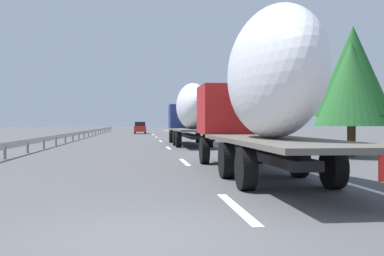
{
  "coord_description": "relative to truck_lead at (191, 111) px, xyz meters",
  "views": [
    {
      "loc": [
        -6.4,
        0.04,
        1.63
      ],
      "look_at": [
        23.6,
        -3.46,
        1.27
      ],
      "focal_mm": 42.06,
      "sensor_mm": 36.0,
      "label": 1
    }
  ],
  "objects": [
    {
      "name": "lane_stripe_2",
      "position": [
        -3.23,
        1.8,
        -2.46
      ],
      "size": [
        3.2,
        0.2,
        0.01
      ],
      "primitive_type": "cube",
      "color": "white",
      "rests_on": "ground_plane"
    },
    {
      "name": "tree_0",
      "position": [
        -11.58,
        -6.54,
        1.66
      ],
      "size": [
        3.6,
        3.6,
        6.28
      ],
      "color": "#472D19",
      "rests_on": "ground_plane"
    },
    {
      "name": "tree_2",
      "position": [
        -11.96,
        -6.25,
        0.99
      ],
      "size": [
        3.44,
        3.44,
        5.44
      ],
      "color": "#472D19",
      "rests_on": "ground_plane"
    },
    {
      "name": "tree_1",
      "position": [
        33.54,
        -6.61,
        1.66
      ],
      "size": [
        3.15,
        3.15,
        6.56
      ],
      "color": "#472D19",
      "rests_on": "ground_plane"
    },
    {
      "name": "tree_4",
      "position": [
        36.48,
        -8.56,
        1.75
      ],
      "size": [
        2.86,
        2.86,
        6.96
      ],
      "color": "#472D19",
      "rests_on": "ground_plane"
    },
    {
      "name": "lane_stripe_0",
      "position": [
        -23.72,
        1.8,
        -2.46
      ],
      "size": [
        3.2,
        0.2,
        0.01
      ],
      "primitive_type": "cube",
      "color": "white",
      "rests_on": "ground_plane"
    },
    {
      "name": "tree_3",
      "position": [
        9.16,
        -9.0,
        1.75
      ],
      "size": [
        2.41,
        2.41,
        6.67
      ],
      "color": "#472D19",
      "rests_on": "ground_plane"
    },
    {
      "name": "truck_trailing",
      "position": [
        -18.95,
        0.0,
        0.17
      ],
      "size": [
        12.79,
        2.55,
        4.79
      ],
      "color": "#B21919",
      "rests_on": "ground_plane"
    },
    {
      "name": "truck_lead",
      "position": [
        0.0,
        0.0,
        0.0
      ],
      "size": [
        12.56,
        2.55,
        4.37
      ],
      "color": "navy",
      "rests_on": "ground_plane"
    },
    {
      "name": "lane_stripe_3",
      "position": [
        7.82,
        1.8,
        -2.46
      ],
      "size": [
        3.2,
        0.2,
        0.01
      ],
      "primitive_type": "cube",
      "color": "white",
      "rests_on": "ground_plane"
    },
    {
      "name": "tree_5",
      "position": [
        22.73,
        -8.44,
        1.42
      ],
      "size": [
        3.92,
        3.92,
        5.93
      ],
      "color": "#472D19",
      "rests_on": "ground_plane"
    },
    {
      "name": "car_red_compact",
      "position": [
        34.94,
        3.59,
        -1.56
      ],
      "size": [
        4.07,
        1.74,
        1.77
      ],
      "color": "red",
      "rests_on": "ground_plane"
    },
    {
      "name": "ground_plane",
      "position": [
        14.28,
        3.6,
        -2.46
      ],
      "size": [
        260.0,
        260.0,
        0.0
      ],
      "primitive_type": "plane",
      "color": "#4C4C4F"
    },
    {
      "name": "lane_stripe_5",
      "position": [
        28.21,
        1.8,
        -2.46
      ],
      "size": [
        3.2,
        0.2,
        0.01
      ],
      "primitive_type": "cube",
      "color": "white",
      "rests_on": "ground_plane"
    },
    {
      "name": "road_sign",
      "position": [
        14.06,
        -3.1,
        -0.38
      ],
      "size": [
        0.1,
        0.9,
        3.0
      ],
      "color": "gray",
      "rests_on": "ground_plane"
    },
    {
      "name": "lane_stripe_4",
      "position": [
        18.51,
        1.8,
        -2.46
      ],
      "size": [
        3.2,
        0.2,
        0.01
      ],
      "primitive_type": "cube",
      "color": "white",
      "rests_on": "ground_plane"
    },
    {
      "name": "guardrail_median",
      "position": [
        17.28,
        9.6,
        -1.88
      ],
      "size": [
        94.0,
        0.1,
        0.76
      ],
      "color": "#9EA0A5",
      "rests_on": "ground_plane"
    },
    {
      "name": "car_black_suv",
      "position": [
        68.91,
        3.35,
        -1.54
      ],
      "size": [
        4.05,
        1.79,
        1.81
      ],
      "color": "black",
      "rests_on": "ground_plane"
    },
    {
      "name": "lane_stripe_6",
      "position": [
        32.33,
        1.8,
        -2.46
      ],
      "size": [
        3.2,
        0.2,
        0.01
      ],
      "primitive_type": "cube",
      "color": "white",
      "rests_on": "ground_plane"
    },
    {
      "name": "edge_line_right",
      "position": [
        19.28,
        -1.9,
        -2.46
      ],
      "size": [
        110.0,
        0.2,
        0.01
      ],
      "primitive_type": "cube",
      "color": "white",
      "rests_on": "ground_plane"
    },
    {
      "name": "lane_stripe_1",
      "position": [
        -13.71,
        1.8,
        -2.46
      ],
      "size": [
        3.2,
        0.2,
        0.01
      ],
      "primitive_type": "cube",
      "color": "white",
      "rests_on": "ground_plane"
    }
  ]
}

